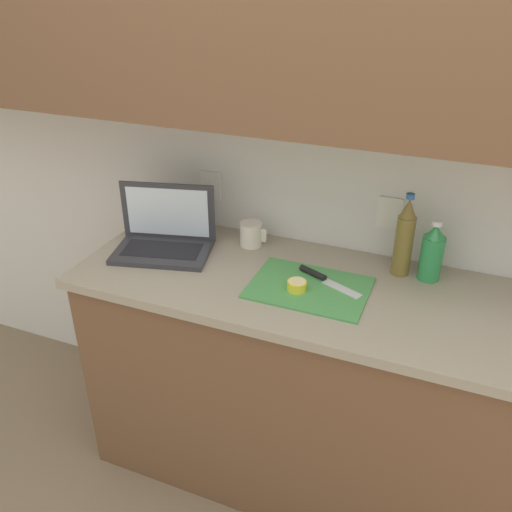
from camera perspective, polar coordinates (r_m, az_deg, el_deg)
The scene contains 10 objects.
ground_plane at distance 2.49m, azimuth 6.99°, elevation -21.81°, with size 12.00×12.00×0.00m, color #847056.
wall_back at distance 1.87m, azimuth 12.05°, elevation 17.12°, with size 5.20×0.38×2.60m.
counter_unit at distance 2.15m, azimuth 8.24°, elevation -13.83°, with size 1.89×0.63×0.92m.
laptop at distance 2.13m, azimuth -9.60°, elevation 2.15°, with size 0.41×0.32×0.25m.
cutting_board at distance 1.88m, azimuth 5.61°, elevation -3.33°, with size 0.40×0.30×0.01m, color #4C9E51.
knife at distance 1.92m, azimuth 6.70°, elevation -2.14°, with size 0.25×0.13×0.02m.
lemon_half_cut at distance 1.84m, azimuth 4.32°, elevation -3.10°, with size 0.07×0.07×0.04m.
bottle_green_soda at distance 1.97m, azimuth 18.04°, elevation 0.32°, with size 0.08×0.08×0.23m.
bottle_oil_tall at distance 1.96m, azimuth 15.35°, elevation 1.84°, with size 0.06×0.06×0.31m.
measuring_cup at distance 2.13m, azimuth -0.51°, elevation 2.32°, with size 0.11×0.09×0.10m.
Camera 1 is at (0.33, -1.56, 1.91)m, focal length 38.00 mm.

